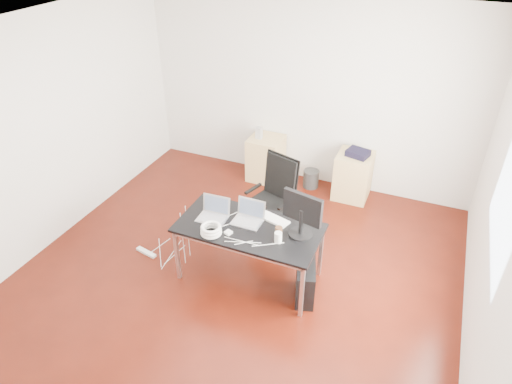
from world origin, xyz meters
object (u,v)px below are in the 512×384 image
at_px(filing_cabinet_right, 353,176).
at_px(desk, 249,231).
at_px(pc_tower, 305,282).
at_px(office_chair, 274,194).
at_px(filing_cabinet_left, 266,158).

bearing_deg(filing_cabinet_right, desk, -107.87).
xyz_separation_m(desk, filing_cabinet_right, (0.71, 2.19, -0.33)).
bearing_deg(desk, pc_tower, -5.12).
relative_size(desk, office_chair, 1.48).
bearing_deg(filing_cabinet_right, pc_tower, -90.11).
height_order(desk, pc_tower, desk).
xyz_separation_m(filing_cabinet_right, pc_tower, (-0.00, -2.26, -0.13)).
xyz_separation_m(desk, pc_tower, (0.70, -0.06, -0.46)).
relative_size(desk, filing_cabinet_right, 2.29).
distance_m(filing_cabinet_left, pc_tower, 2.65).
distance_m(desk, filing_cabinet_right, 2.33).
distance_m(filing_cabinet_left, filing_cabinet_right, 1.39).
xyz_separation_m(office_chair, filing_cabinet_left, (-0.62, 1.29, -0.26)).
bearing_deg(desk, filing_cabinet_right, 72.13).
xyz_separation_m(desk, office_chair, (-0.05, 0.90, -0.07)).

